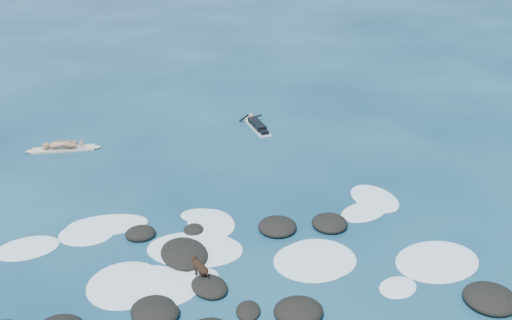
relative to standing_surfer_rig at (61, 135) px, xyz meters
name	(u,v)px	position (x,y,z in m)	size (l,w,h in m)	color
ground	(231,243)	(5.35, -9.11, -0.72)	(160.00, 160.00, 0.00)	#0A2642
reef_rocks	(228,286)	(4.71, -11.39, -0.61)	(14.73, 7.41, 0.61)	black
breaking_foam	(236,250)	(5.43, -9.52, -0.71)	(14.82, 7.26, 0.12)	white
standing_surfer_rig	(61,135)	(0.00, 0.00, 0.00)	(3.22, 0.87, 1.83)	beige
paddling_surfer_rig	(257,125)	(8.87, 0.11, -0.56)	(1.20, 2.68, 0.46)	silver
dog	(200,267)	(4.04, -10.66, -0.29)	(0.45, 0.99, 0.65)	black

